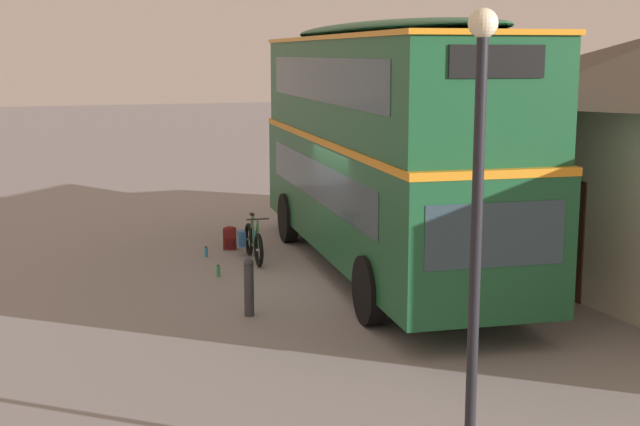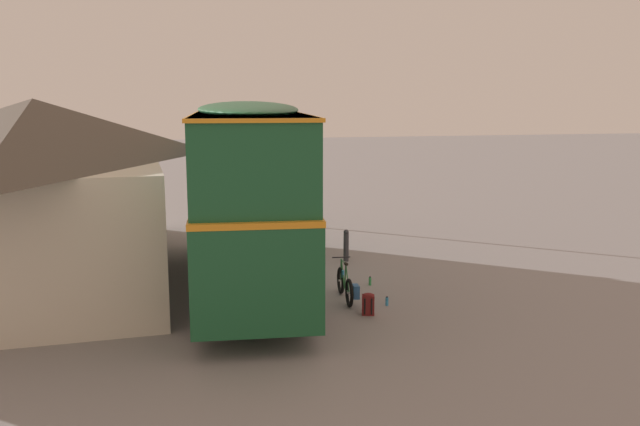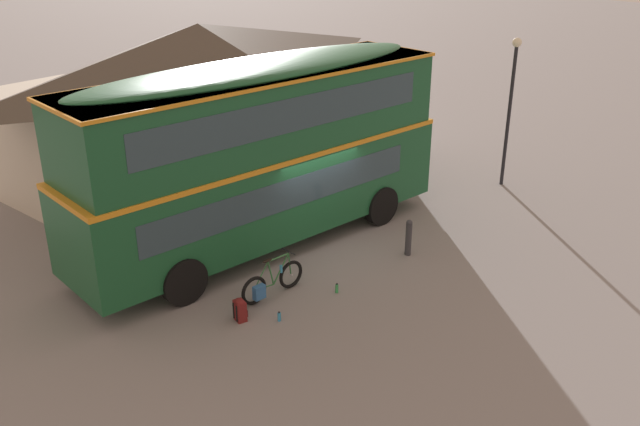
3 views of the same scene
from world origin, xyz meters
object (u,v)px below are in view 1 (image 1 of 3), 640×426
touring_bicycle (252,242)px  kerb_bollard (249,286)px  water_bottle_blue_sports (206,252)px  street_lamp (477,198)px  double_decker_bus (382,137)px  backpack_on_ground (230,237)px  water_bottle_green_metal (218,271)px

touring_bicycle → kerb_bollard: 3.94m
water_bottle_blue_sports → street_lamp: (10.46, 0.65, 2.75)m
double_decker_bus → backpack_on_ground: (-2.89, -2.37, -2.38)m
touring_bicycle → backpack_on_ground: touring_bicycle is taller
water_bottle_green_metal → street_lamp: bearing=4.9°
double_decker_bus → kerb_bollard: size_ratio=10.75×
street_lamp → kerb_bollard: 6.57m
double_decker_bus → backpack_on_ground: size_ratio=20.40×
double_decker_bus → street_lamp: 8.45m
backpack_on_ground → kerb_bollard: 5.00m
double_decker_bus → street_lamp: size_ratio=2.26×
double_decker_bus → kerb_bollard: (2.04, -3.14, -2.15)m
double_decker_bus → water_bottle_green_metal: bearing=-101.3°
backpack_on_ground → water_bottle_green_metal: size_ratio=2.15×
touring_bicycle → kerb_bollard: size_ratio=1.82×
street_lamp → backpack_on_ground: bearing=-179.9°
water_bottle_green_metal → kerb_bollard: 2.69m
street_lamp → water_bottle_blue_sports: bearing=-176.5°
street_lamp → water_bottle_green_metal: bearing=-175.1°
backpack_on_ground → kerb_bollard: kerb_bollard is taller
double_decker_bus → touring_bicycle: size_ratio=5.91×
kerb_bollard → water_bottle_blue_sports: bearing=178.2°
backpack_on_ground → street_lamp: bearing=0.1°
backpack_on_ground → water_bottle_green_metal: (2.27, -0.73, -0.15)m
double_decker_bus → water_bottle_green_metal: size_ratio=43.82×
touring_bicycle → water_bottle_green_metal: bearing=-39.6°
water_bottle_green_metal → backpack_on_ground: bearing=162.2°
kerb_bollard → street_lamp: bearing=7.4°
double_decker_bus → water_bottle_blue_sports: bearing=-128.1°
backpack_on_ground → street_lamp: street_lamp is taller
backpack_on_ground → touring_bicycle: bearing=11.3°
touring_bicycle → water_bottle_blue_sports: size_ratio=7.92×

